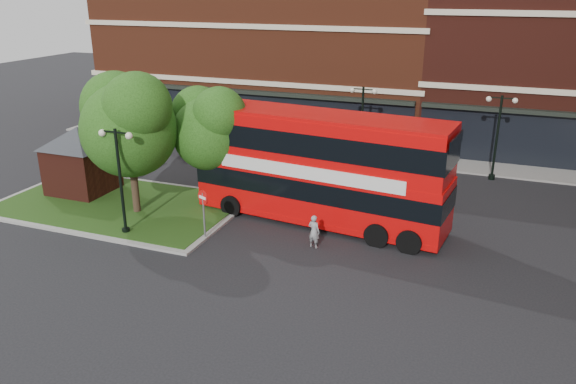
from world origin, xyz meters
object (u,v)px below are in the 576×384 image
at_px(car_silver, 329,145).
at_px(car_white, 376,155).
at_px(bus, 320,161).
at_px(woman, 314,231).

xyz_separation_m(car_silver, car_white, (3.48, -1.25, -0.03)).
xyz_separation_m(bus, car_white, (0.65, 9.63, -2.33)).
distance_m(woman, car_white, 12.50).
height_order(woman, car_white, woman).
bearing_deg(car_white, woman, 179.97).
relative_size(bus, woman, 8.23).
bearing_deg(car_silver, woman, -168.47).
bearing_deg(car_white, car_silver, 70.00).
relative_size(woman, car_silver, 0.34).
bearing_deg(car_silver, bus, -168.29).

